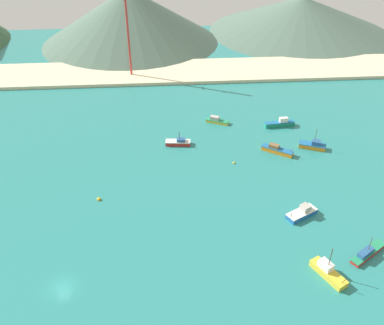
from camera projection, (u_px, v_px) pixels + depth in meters
name	position (u px, v px, depth m)	size (l,w,h in m)	color
ground	(84.00, 193.00, 106.68)	(260.00, 280.00, 0.50)	teal
fishing_boat_0	(313.00, 145.00, 123.26)	(8.14, 5.37, 6.57)	orange
fishing_boat_1	(328.00, 272.00, 83.81)	(6.01, 8.45, 7.39)	gold
fishing_boat_2	(178.00, 142.00, 124.94)	(7.60, 3.19, 4.40)	red
fishing_boat_3	(367.00, 253.00, 88.39)	(9.47, 7.12, 5.30)	red
fishing_boat_5	(302.00, 213.00, 98.67)	(8.13, 6.07, 2.76)	#1E5BA8
fishing_boat_6	(277.00, 150.00, 121.26)	(8.94, 6.99, 2.92)	orange
fishing_boat_7	(280.00, 123.00, 134.05)	(9.85, 2.73, 2.95)	#198466
fishing_boat_8	(217.00, 120.00, 136.10)	(7.65, 5.00, 2.12)	gold
buoy_0	(234.00, 163.00, 117.11)	(0.70, 0.70, 0.70)	gold
buoy_1	(99.00, 199.00, 103.90)	(0.98, 0.98, 0.98)	gold
beach_strip	(110.00, 73.00, 168.89)	(247.00, 23.99, 1.20)	beige
hill_central	(129.00, 15.00, 195.82)	(83.68, 83.68, 24.83)	#4C6656
hill_east	(301.00, 14.00, 211.38)	(91.46, 91.46, 17.16)	#4C6656
radio_tower	(128.00, 31.00, 156.92)	(3.63, 2.90, 36.29)	#B7332D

